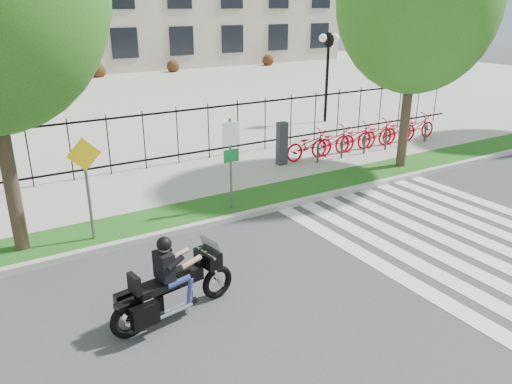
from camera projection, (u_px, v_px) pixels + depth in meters
ground at (307, 299)px, 9.78m from camera, size 120.00×120.00×0.00m
curb at (213, 222)px, 13.03m from camera, size 60.00×0.20×0.15m
grass_verge at (199, 212)px, 13.71m from camera, size 60.00×1.50×0.15m
sidewalk at (166, 185)px, 15.71m from camera, size 60.00×3.50×0.15m
plaza at (56, 101)px, 29.77m from camera, size 80.00×34.00×0.10m
crosswalk_stripes at (467, 242)px, 12.11m from camera, size 5.70×8.00×0.01m
iron_fence at (144, 140)px, 16.74m from camera, size 30.00×0.06×2.00m
lamp_post_right at (328, 56)px, 23.11m from camera, size 1.06×0.70×4.25m
bike_share_station at (365, 136)px, 19.24m from camera, size 7.88×0.89×1.50m
sign_pole_regulatory at (231, 152)px, 13.23m from camera, size 0.50×0.09×2.50m
sign_pole_warning at (86, 176)px, 11.40m from camera, size 0.78×0.09×2.49m
motorcycle_rider at (174, 284)px, 9.02m from camera, size 2.57×0.96×1.99m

